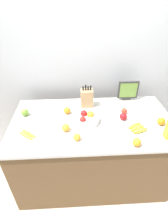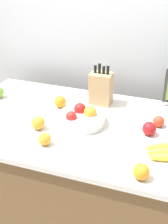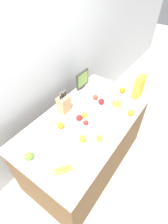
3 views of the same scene
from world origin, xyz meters
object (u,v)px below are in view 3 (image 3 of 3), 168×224
at_px(orange_front_left, 83,139).
at_px(orange_front_center, 131,113).
at_px(fruit_bowl, 83,121).
at_px(small_monitor, 82,79).
at_px(banana_bunch_left, 63,170).
at_px(apple_middle, 95,97).
at_px(orange_by_cereal, 122,90).
at_px(cereal_box, 139,86).
at_px(banana_bunch_right, 117,104).
at_px(orange_front_right, 100,138).
at_px(apple_rightmost, 29,156).
at_px(orange_near_bowl, 61,126).
at_px(apple_rear, 101,102).
at_px(knife_block, 64,104).

relative_size(orange_front_left, orange_front_center, 1.02).
xyz_separation_m(fruit_bowl, orange_front_left, (-0.21, -0.14, 0.00)).
xyz_separation_m(small_monitor, banana_bunch_left, (-1.11, -0.60, -0.12)).
xyz_separation_m(apple_middle, orange_by_cereal, (0.33, -0.22, 0.01)).
distance_m(cereal_box, banana_bunch_right, 0.36).
xyz_separation_m(orange_front_right, orange_front_center, (0.53, -0.10, 0.00)).
xyz_separation_m(fruit_bowl, banana_bunch_left, (-0.58, -0.19, -0.02)).
relative_size(apple_middle, orange_front_left, 0.85).
bearing_deg(apple_middle, fruit_bowl, -164.57).
height_order(orange_front_left, orange_front_right, orange_front_left).
xyz_separation_m(apple_rightmost, orange_near_bowl, (0.46, 0.01, -0.00)).
bearing_deg(orange_front_center, apple_rightmost, 154.39).
distance_m(fruit_bowl, apple_rear, 0.40).
bearing_deg(banana_bunch_left, apple_rear, 11.67).
bearing_deg(apple_rear, orange_by_cereal, -16.34).
height_order(apple_middle, orange_front_right, orange_front_right).
distance_m(apple_rightmost, orange_front_left, 0.54).
bearing_deg(fruit_bowl, apple_rightmost, 167.83).
bearing_deg(apple_rightmost, knife_block, 12.88).
distance_m(orange_by_cereal, orange_front_right, 0.88).
bearing_deg(small_monitor, banana_bunch_right, -94.13).
bearing_deg(small_monitor, apple_rightmost, -167.71).
xyz_separation_m(apple_rear, orange_by_cereal, (0.37, -0.11, 0.00)).
bearing_deg(apple_rear, apple_middle, 71.28).
xyz_separation_m(apple_middle, orange_front_right, (-0.54, -0.39, 0.00)).
height_order(apple_rear, orange_front_left, orange_front_left).
bearing_deg(orange_front_right, orange_near_bowl, 102.94).
distance_m(knife_block, orange_front_left, 0.51).
xyz_separation_m(knife_block, orange_near_bowl, (-0.23, -0.15, -0.07)).
relative_size(fruit_bowl, orange_near_bowl, 3.61).
height_order(apple_rear, orange_front_center, same).
xyz_separation_m(banana_bunch_right, apple_rear, (-0.10, 0.17, 0.02)).
bearing_deg(banana_bunch_right, small_monitor, 85.87).
distance_m(small_monitor, banana_bunch_left, 1.27).
relative_size(banana_bunch_left, banana_bunch_right, 0.98).
height_order(apple_middle, orange_near_bowl, orange_near_bowl).
distance_m(banana_bunch_left, orange_by_cereal, 1.34).
distance_m(orange_by_cereal, orange_front_left, 0.97).
bearing_deg(orange_front_right, knife_block, 77.22).
bearing_deg(cereal_box, knife_block, 146.87).
relative_size(apple_rear, orange_front_right, 1.11).
bearing_deg(small_monitor, fruit_bowl, -143.06).
height_order(small_monitor, apple_rear, small_monitor).
xyz_separation_m(banana_bunch_left, banana_bunch_right, (1.07, 0.03, 0.00)).
xyz_separation_m(knife_block, orange_front_center, (0.39, -0.68, -0.07)).
distance_m(orange_by_cereal, orange_front_center, 0.44).
bearing_deg(fruit_bowl, small_monitor, 36.94).
xyz_separation_m(cereal_box, orange_front_center, (-0.37, -0.08, -0.13)).
height_order(cereal_box, orange_near_bowl, cereal_box).
relative_size(knife_block, orange_front_left, 3.80).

